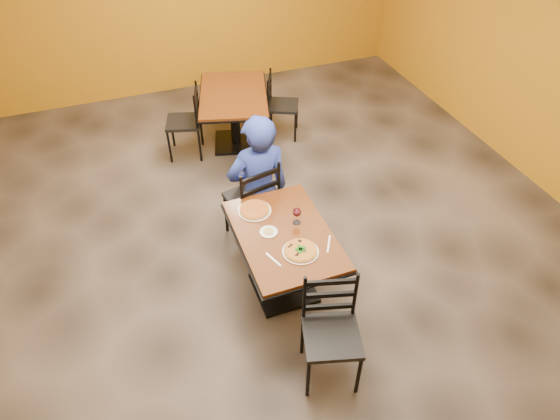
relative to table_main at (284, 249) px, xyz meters
name	(u,v)px	position (x,y,z in m)	size (l,w,h in m)	color
floor	(267,255)	(0.00, 0.50, -0.56)	(7.00, 8.00, 0.01)	black
table_main	(284,249)	(0.00, 0.00, 0.00)	(0.83, 1.23, 0.75)	#632C0F
table_second	(234,107)	(0.30, 2.64, 0.00)	(1.18, 1.46, 0.75)	#632C0F
chair_main_near	(332,337)	(0.03, -0.96, -0.07)	(0.44, 0.44, 0.97)	black
chair_main_far	(251,199)	(-0.04, 0.84, -0.05)	(0.45, 0.45, 1.01)	black
chair_second_left	(183,122)	(-0.37, 2.64, -0.09)	(0.42, 0.42, 0.94)	black
chair_second_right	(283,106)	(0.98, 2.64, -0.11)	(0.40, 0.40, 0.89)	black
diner	(258,175)	(0.08, 0.96, 0.14)	(0.67, 0.44, 1.38)	navy
plate_main	(300,252)	(0.05, -0.26, 0.20)	(0.31, 0.31, 0.01)	white
pizza_main	(301,250)	(0.05, -0.26, 0.21)	(0.28, 0.28, 0.02)	maroon
plate_far	(255,211)	(-0.15, 0.37, 0.20)	(0.31, 0.31, 0.01)	white
pizza_far	(255,209)	(-0.15, 0.37, 0.21)	(0.28, 0.28, 0.02)	#B65F23
side_plate	(269,232)	(-0.12, 0.06, 0.20)	(0.16, 0.16, 0.01)	white
dip	(269,231)	(-0.12, 0.06, 0.21)	(0.09, 0.09, 0.01)	tan
wine_glass	(297,215)	(0.15, 0.09, 0.28)	(0.08, 0.08, 0.18)	white
fork	(273,259)	(-0.20, -0.26, 0.20)	(0.01, 0.19, 0.00)	silver
knife	(329,244)	(0.31, -0.25, 0.20)	(0.01, 0.21, 0.00)	silver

